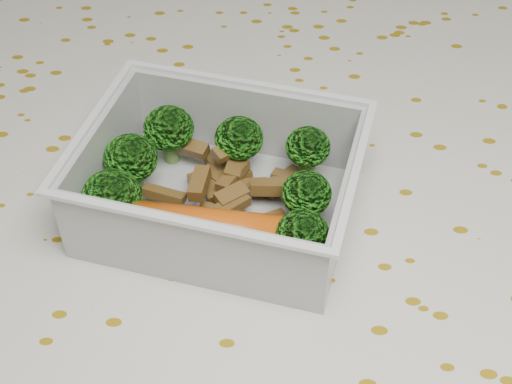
{
  "coord_description": "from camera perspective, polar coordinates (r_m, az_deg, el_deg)",
  "views": [
    {
      "loc": [
        0.01,
        -0.31,
        1.1
      ],
      "look_at": [
        0.01,
        0.0,
        0.78
      ],
      "focal_mm": 50.0,
      "sensor_mm": 36.0,
      "label": 1
    }
  ],
  "objects": [
    {
      "name": "sausage",
      "position": [
        0.43,
        -3.78,
        -3.05
      ],
      "size": [
        0.15,
        0.04,
        0.03
      ],
      "color": "#BA490B",
      "rests_on": "lunch_container"
    },
    {
      "name": "lunch_container",
      "position": [
        0.46,
        -2.85,
        0.14
      ],
      "size": [
        0.2,
        0.17,
        0.06
      ],
      "color": "silver",
      "rests_on": "tablecloth"
    },
    {
      "name": "tablecloth",
      "position": [
        0.5,
        -0.7,
        -5.42
      ],
      "size": [
        1.46,
        0.96,
        0.19
      ],
      "color": "beige",
      "rests_on": "dining_table"
    },
    {
      "name": "meat_pile",
      "position": [
        0.47,
        -1.93,
        0.85
      ],
      "size": [
        0.11,
        0.08,
        0.03
      ],
      "color": "brown",
      "rests_on": "lunch_container"
    },
    {
      "name": "dining_table",
      "position": [
        0.54,
        -0.65,
        -8.85
      ],
      "size": [
        1.4,
        0.9,
        0.75
      ],
      "color": "brown",
      "rests_on": "ground"
    },
    {
      "name": "broccoli_florets",
      "position": [
        0.46,
        -3.93,
        1.76
      ],
      "size": [
        0.16,
        0.13,
        0.04
      ],
      "color": "#608C3F",
      "rests_on": "lunch_container"
    }
  ]
}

